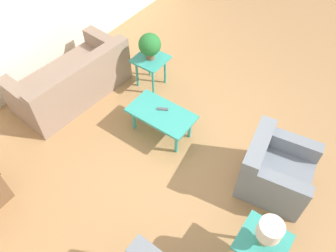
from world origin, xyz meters
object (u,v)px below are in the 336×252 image
object	(u,v)px
side_table_plant	(151,63)
table_lamp	(269,231)
sofa	(73,81)
potted_plant	(150,45)
coffee_table	(161,115)
side_table_lamp	(262,245)
armchair	(274,170)

from	to	relation	value
side_table_plant	table_lamp	distance (m)	3.25
sofa	side_table_plant	xyz separation A→B (m)	(-0.86, -0.96, 0.15)
sofa	potted_plant	world-z (taller)	potted_plant
coffee_table	side_table_plant	xyz separation A→B (m)	(0.78, -0.77, 0.08)
side_table_plant	potted_plant	distance (m)	0.35
sofa	side_table_lamp	distance (m)	3.70
potted_plant	table_lamp	world-z (taller)	potted_plant
sofa	coffee_table	xyz separation A→B (m)	(-1.64, -0.18, 0.07)
sofa	armchair	distance (m)	3.35
sofa	side_table_lamp	size ratio (longest dim) A/B	3.51
coffee_table	potted_plant	bearing A→B (deg)	-44.68
coffee_table	side_table_lamp	bearing A→B (deg)	155.03
side_table_lamp	armchair	bearing A→B (deg)	-74.66
coffee_table	potted_plant	xyz separation A→B (m)	(0.78, -0.77, 0.43)
coffee_table	side_table_lamp	xyz separation A→B (m)	(-1.97, 0.92, 0.08)
side_table_lamp	potted_plant	size ratio (longest dim) A/B	1.23
potted_plant	sofa	bearing A→B (deg)	47.91
coffee_table	sofa	bearing A→B (deg)	6.34
sofa	side_table_plant	world-z (taller)	sofa
coffee_table	side_table_lamp	distance (m)	2.18
side_table_lamp	potted_plant	xyz separation A→B (m)	(2.76, -1.69, 0.35)
sofa	potted_plant	distance (m)	1.38
table_lamp	coffee_table	bearing A→B (deg)	-24.97
armchair	side_table_plant	bearing A→B (deg)	66.37
coffee_table	potted_plant	world-z (taller)	potted_plant
sofa	potted_plant	xyz separation A→B (m)	(-0.86, -0.96, 0.50)
side_table_lamp	table_lamp	bearing A→B (deg)	180.00
sofa	armchair	xyz separation A→B (m)	(-3.33, -0.30, 0.01)
potted_plant	table_lamp	xyz separation A→B (m)	(-2.76, 1.69, -0.00)
side_table_lamp	potted_plant	distance (m)	3.25
sofa	table_lamp	distance (m)	3.73
armchair	side_table_lamp	bearing A→B (deg)	-173.45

